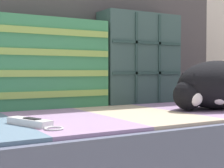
% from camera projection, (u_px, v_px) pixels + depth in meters
% --- Properties ---
extents(sofa_backrest, '(1.73, 0.14, 0.55)m').
position_uv_depth(sofa_backrest, '(53.00, 41.00, 1.51)').
color(sofa_backrest, '#474242').
rests_on(sofa_backrest, couch).
extents(throw_pillow_quilted, '(0.38, 0.14, 0.41)m').
position_uv_depth(throw_pillow_quilted, '(140.00, 58.00, 1.57)').
color(throw_pillow_quilted, '#38514C').
rests_on(throw_pillow_quilted, couch).
extents(throw_pillow_striped, '(0.45, 0.14, 0.35)m').
position_uv_depth(throw_pillow_striped, '(51.00, 63.00, 1.36)').
color(throw_pillow_striped, '#3D8956').
rests_on(throw_pillow_striped, couch).
extents(sleeping_cat, '(0.43, 0.22, 0.18)m').
position_uv_depth(sleeping_cat, '(216.00, 86.00, 1.30)').
color(sleeping_cat, black).
rests_on(sleeping_cat, couch).
extents(game_remote_near, '(0.11, 0.20, 0.02)m').
position_uv_depth(game_remote_near, '(31.00, 122.00, 0.90)').
color(game_remote_near, white).
rests_on(game_remote_near, couch).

